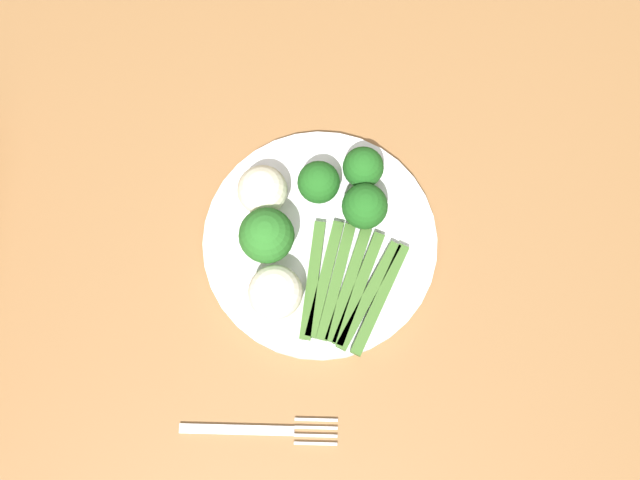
{
  "coord_description": "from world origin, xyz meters",
  "views": [
    {
      "loc": [
        0.15,
        -0.03,
        1.52
      ],
      "look_at": [
        -0.04,
        -0.03,
        0.76
      ],
      "focal_mm": 40.33,
      "sensor_mm": 36.0,
      "label": 1
    }
  ],
  "objects": [
    {
      "name": "ground_plane",
      "position": [
        0.0,
        0.0,
        -0.01
      ],
      "size": [
        6.0,
        6.0,
        0.02
      ],
      "primitive_type": "cube",
      "color": "#B7A88E"
    },
    {
      "name": "dining_table",
      "position": [
        0.0,
        0.0,
        0.63
      ],
      "size": [
        1.17,
        0.83,
        0.74
      ],
      "color": "olive",
      "rests_on": "ground_plane"
    },
    {
      "name": "plate",
      "position": [
        -0.04,
        -0.03,
        0.75
      ],
      "size": [
        0.26,
        0.26,
        0.01
      ],
      "primitive_type": "cylinder",
      "color": "white",
      "rests_on": "dining_table"
    },
    {
      "name": "asparagus_bundle",
      "position": [
        0.02,
        -0.0,
        0.76
      ],
      "size": [
        0.15,
        0.12,
        0.01
      ],
      "rotation": [
        0.0,
        0.0,
        2.8
      ],
      "color": "#3D6626",
      "rests_on": "plate"
    },
    {
      "name": "broccoli_front_left",
      "position": [
        -0.03,
        -0.08,
        0.8
      ],
      "size": [
        0.06,
        0.06,
        0.07
      ],
      "color": "#568E33",
      "rests_on": "plate"
    },
    {
      "name": "broccoli_left",
      "position": [
        -0.09,
        -0.03,
        0.79
      ],
      "size": [
        0.05,
        0.05,
        0.06
      ],
      "color": "#4C7F2B",
      "rests_on": "plate"
    },
    {
      "name": "broccoli_near_center",
      "position": [
        -0.07,
        0.02,
        0.79
      ],
      "size": [
        0.05,
        0.05,
        0.06
      ],
      "color": "#4C7F2B",
      "rests_on": "plate"
    },
    {
      "name": "broccoli_front",
      "position": [
        -0.11,
        0.02,
        0.79
      ],
      "size": [
        0.04,
        0.04,
        0.05
      ],
      "color": "#4C7F2B",
      "rests_on": "plate"
    },
    {
      "name": "cauliflower_outer_edge",
      "position": [
        -0.09,
        -0.09,
        0.79
      ],
      "size": [
        0.05,
        0.05,
        0.05
      ],
      "primitive_type": "sphere",
      "color": "beige",
      "rests_on": "plate"
    },
    {
      "name": "cauliflower_back",
      "position": [
        0.02,
        -0.08,
        0.79
      ],
      "size": [
        0.06,
        0.06,
        0.06
      ],
      "primitive_type": "sphere",
      "color": "white",
      "rests_on": "plate"
    },
    {
      "name": "fork",
      "position": [
        0.16,
        -0.1,
        0.75
      ],
      "size": [
        0.03,
        0.17,
        0.0
      ],
      "rotation": [
        0.0,
        0.0,
        1.52
      ],
      "color": "silver",
      "rests_on": "dining_table"
    }
  ]
}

